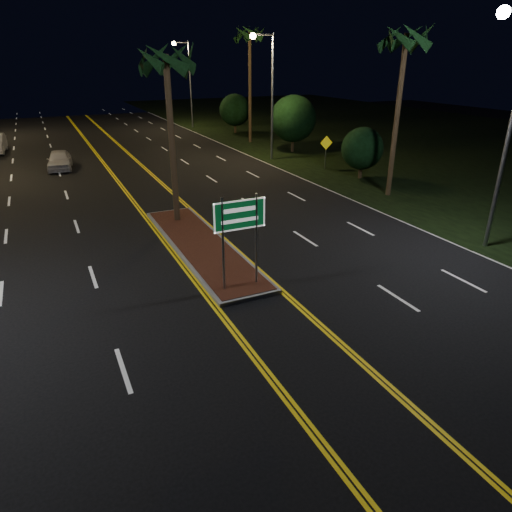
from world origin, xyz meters
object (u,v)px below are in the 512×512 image
streetlight_right_far (187,75)px  car_near (59,158)px  streetlight_right_mid (268,83)px  palm_median (166,60)px  shrub_near (362,149)px  shrub_far (235,110)px  highway_sign (240,224)px  palm_right_near (406,39)px  warning_sign (326,148)px  shrub_mid (293,119)px  palm_right_far (250,35)px  median_island (201,245)px  streetlight_right_near (508,107)px

streetlight_right_far → car_near: streetlight_right_far is taller
streetlight_right_mid → palm_median: bearing=-132.7°
shrub_near → palm_median: bearing=-165.5°
shrub_far → shrub_near: bearing=-90.8°
highway_sign → palm_right_near: size_ratio=0.34×
highway_sign → warning_sign: 19.60m
streetlight_right_far → shrub_near: (2.89, -28.00, -3.71)m
shrub_near → shrub_mid: (0.50, 10.00, 0.78)m
palm_right_far → shrub_mid: (1.20, -6.00, -6.42)m
highway_sign → car_near: size_ratio=0.69×
streetlight_right_far → palm_right_near: (1.89, -32.00, 2.56)m
palm_right_near → car_near: 23.93m
warning_sign → highway_sign: bearing=-128.9°
median_island → palm_median: palm_median is taller
streetlight_right_far → shrub_near: 28.39m
streetlight_right_mid → palm_median: 15.73m
median_island → streetlight_right_far: streetlight_right_far is taller
streetlight_right_far → palm_right_far: 12.69m
palm_median → shrub_far: 29.41m
streetlight_right_near → car_near: 28.12m
streetlight_right_near → car_near: size_ratio=1.94×
streetlight_right_near → median_island: bearing=154.8°
median_island → car_near: (-4.31, 18.33, 0.69)m
streetlight_right_far → shrub_mid: size_ratio=1.95×
shrub_far → palm_right_far: bearing=-99.5°
streetlight_right_far → shrub_far: (3.19, -6.00, -3.32)m
shrub_near → palm_right_far: bearing=92.5°
streetlight_right_near → palm_right_near: bearing=76.7°
highway_sign → streetlight_right_near: bearing=-4.3°
median_island → streetlight_right_mid: streetlight_right_mid is taller
warning_sign → median_island: bearing=-138.6°
shrub_far → palm_median: bearing=-118.4°
median_island → streetlight_right_far: size_ratio=1.14×
shrub_far → streetlight_right_mid: bearing=-102.8°
palm_right_far → shrub_near: palm_right_far is taller
palm_right_near → streetlight_right_mid: bearing=98.9°
shrub_mid → shrub_far: (-0.20, 12.00, -0.39)m
median_island → highway_sign: highway_sign is taller
highway_sign → shrub_far: shrub_far is taller
streetlight_right_near → warning_sign: 16.17m
highway_sign → shrub_mid: 25.41m
streetlight_right_near → warning_sign: size_ratio=3.90×
highway_sign → shrub_far: (13.80, 33.20, -0.07)m
highway_sign → warning_sign: bearing=48.4°
palm_median → streetlight_right_far: bearing=71.4°
shrub_mid → palm_right_far: bearing=101.3°
shrub_mid → warning_sign: size_ratio=2.00×
palm_median → palm_right_near: size_ratio=0.89×
streetlight_right_mid → palm_right_far: 9.00m
palm_right_near → warning_sign: size_ratio=4.03×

